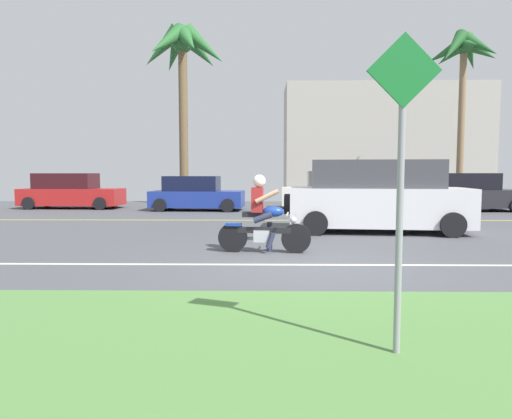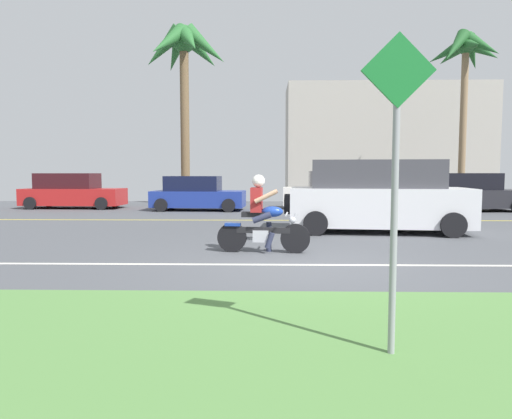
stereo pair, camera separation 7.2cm
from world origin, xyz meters
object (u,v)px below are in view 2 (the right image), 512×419
parked_car_0 (72,192)px  parked_car_3 (470,193)px  palm_tree_1 (466,58)px  parked_car_2 (333,191)px  street_sign (396,166)px  palm_tree_0 (184,55)px  motorcyclist (263,220)px  suv_nearby (377,197)px  parked_car_1 (197,194)px

parked_car_0 → parked_car_3: 17.63m
palm_tree_1 → parked_car_2: bearing=-165.5°
parked_car_2 → parked_car_3: 5.76m
parked_car_0 → street_sign: 19.75m
street_sign → palm_tree_0: bearing=105.0°
motorcyclist → parked_car_0: 14.58m
suv_nearby → parked_car_3: 9.01m
motorcyclist → parked_car_3: parked_car_3 is taller
suv_nearby → parked_car_3: size_ratio=1.19×
parked_car_0 → palm_tree_1: palm_tree_1 is taller
palm_tree_0 → motorcyclist: bearing=-74.0°
suv_nearby → parked_car_1: bearing=130.2°
parked_car_0 → parked_car_2: 11.98m
motorcyclist → parked_car_3: 13.61m
parked_car_3 → street_sign: (-7.59, -15.83, 0.94)m
palm_tree_1 → street_sign: bearing=-114.2°
parked_car_2 → palm_tree_1: (6.46, 1.67, 6.31)m
suv_nearby → parked_car_0: size_ratio=1.12×
parked_car_0 → palm_tree_0: (4.80, 2.45, 6.72)m
parked_car_0 → parked_car_2: parked_car_2 is taller
palm_tree_1 → motorcyclist: bearing=-125.6°
parked_car_0 → suv_nearby: bearing=-34.5°
motorcyclist → parked_car_3: (8.75, 10.42, 0.08)m
palm_tree_1 → suv_nearby: bearing=-122.9°
suv_nearby → palm_tree_1: palm_tree_1 is taller
motorcyclist → street_sign: size_ratio=0.68×
parked_car_2 → street_sign: size_ratio=1.61×
parked_car_3 → parked_car_2: bearing=166.8°
palm_tree_0 → street_sign: bearing=-75.0°
parked_car_3 → street_sign: street_sign is taller
motorcyclist → street_sign: (1.17, -5.41, 1.01)m
motorcyclist → parked_car_0: (-8.83, 11.59, 0.07)m
suv_nearby → parked_car_2: 8.35m
palm_tree_1 → parked_car_3: bearing=-105.9°
suv_nearby → parked_car_0: bearing=145.5°
suv_nearby → parked_car_1: size_ratio=1.25×
motorcyclist → street_sign: 5.63m
parked_car_0 → palm_tree_1: 19.58m
parked_car_2 → street_sign: 17.28m
parked_car_2 → parked_car_0: bearing=-179.3°
parked_car_2 → parked_car_3: (5.61, -1.32, -0.04)m
parked_car_2 → parked_car_3: parked_car_2 is taller
parked_car_1 → palm_tree_1: (12.53, 2.86, 6.40)m
parked_car_1 → palm_tree_0: 7.70m
parked_car_1 → palm_tree_0: (-1.11, 3.50, 6.77)m
parked_car_2 → palm_tree_1: bearing=14.5°
parked_car_0 → street_sign: bearing=-59.5°
parked_car_1 → street_sign: (4.09, -15.96, 0.99)m
palm_tree_0 → suv_nearby: bearing=-56.1°
palm_tree_0 → street_sign: (5.20, -19.45, -5.78)m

